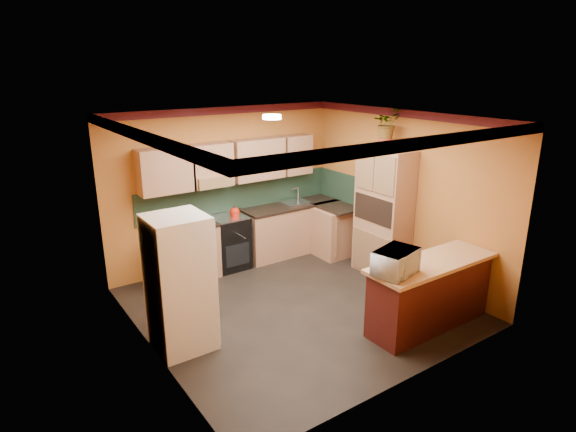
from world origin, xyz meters
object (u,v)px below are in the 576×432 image
object	(u,v)px
pantry	(383,213)
stove	(229,242)
microwave	(396,262)
fridge	(180,283)
base_cabinets_back	(260,236)
breakfast_bar	(429,295)

from	to	relation	value
pantry	stove	bearing A→B (deg)	140.15
stove	microwave	bearing A→B (deg)	-80.08
stove	fridge	bearing A→B (deg)	-131.45
base_cabinets_back	stove	size ratio (longest dim) A/B	4.01
breakfast_bar	microwave	xyz separation A→B (m)	(-0.70, 0.00, 0.65)
base_cabinets_back	breakfast_bar	size ratio (longest dim) A/B	2.03
pantry	microwave	size ratio (longest dim) A/B	3.73
breakfast_bar	stove	bearing A→B (deg)	111.29
base_cabinets_back	fridge	bearing A→B (deg)	-140.71
base_cabinets_back	stove	bearing A→B (deg)	-180.00
stove	fridge	size ratio (longest dim) A/B	0.54
microwave	pantry	bearing A→B (deg)	33.91
fridge	pantry	world-z (taller)	pantry
pantry	breakfast_bar	world-z (taller)	pantry
stove	breakfast_bar	world-z (taller)	stove
stove	microwave	xyz separation A→B (m)	(0.57, -3.24, 0.63)
fridge	breakfast_bar	size ratio (longest dim) A/B	0.94
breakfast_bar	microwave	world-z (taller)	microwave
base_cabinets_back	microwave	xyz separation A→B (m)	(-0.06, -3.24, 0.65)
fridge	pantry	size ratio (longest dim) A/B	0.81
base_cabinets_back	stove	xyz separation A→B (m)	(-0.62, -0.00, 0.02)
fridge	microwave	bearing A→B (deg)	-32.44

